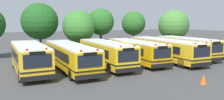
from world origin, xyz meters
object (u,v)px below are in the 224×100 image
object	(u,v)px
school_bus_0	(30,57)
tree_1	(39,22)
tree_4	(134,23)
school_bus_5	(186,47)
traffic_cone	(203,79)
school_bus_4	(165,49)
tree_5	(173,25)
school_bus_2	(106,53)
school_bus_1	(70,56)
school_bus_3	(136,51)
tree_2	(80,27)
tree_3	(101,22)

from	to	relation	value
school_bus_0	tree_1	bearing A→B (deg)	-105.11
tree_4	school_bus_0	bearing A→B (deg)	-149.65
school_bus_5	tree_1	bearing A→B (deg)	-28.59
school_bus_5	traffic_cone	distance (m)	12.24
school_bus_4	tree_5	bearing A→B (deg)	-133.87
school_bus_0	school_bus_2	size ratio (longest dim) A/B	0.95
tree_1	school_bus_1	bearing A→B (deg)	-82.79
school_bus_0	traffic_cone	xyz separation A→B (m)	(11.08, -9.48, -1.07)
school_bus_4	school_bus_5	xyz separation A→B (m)	(3.69, 0.39, 0.01)
tree_5	traffic_cone	world-z (taller)	tree_5
school_bus_3	tree_1	bearing A→B (deg)	-46.63
tree_2	tree_1	bearing A→B (deg)	158.60
school_bus_2	tree_2	bearing A→B (deg)	-88.22
tree_4	school_bus_1	bearing A→B (deg)	-142.65
school_bus_2	tree_3	bearing A→B (deg)	-110.04
school_bus_4	traffic_cone	bearing A→B (deg)	68.54
school_bus_4	tree_3	bearing A→B (deg)	-67.20
tree_1	tree_4	bearing A→B (deg)	1.18
school_bus_2	school_bus_5	distance (m)	11.18
school_bus_5	tree_2	world-z (taller)	tree_2
school_bus_2	school_bus_4	world-z (taller)	school_bus_4
school_bus_0	school_bus_3	distance (m)	11.17
tree_5	school_bus_5	bearing A→B (deg)	-119.74
school_bus_5	traffic_cone	world-z (taller)	school_bus_5
tree_3	tree_5	size ratio (longest dim) A/B	1.00
school_bus_4	tree_2	xyz separation A→B (m)	(-7.67, 7.83, 2.42)
tree_2	school_bus_2	bearing A→B (deg)	-88.66
tree_1	tree_4	size ratio (longest dim) A/B	1.14
school_bus_0	tree_1	distance (m)	10.26
tree_1	traffic_cone	distance (m)	21.29
school_bus_3	tree_2	xyz separation A→B (m)	(-4.00, 7.53, 2.47)
school_bus_0	school_bus_4	size ratio (longest dim) A/B	0.81
tree_1	tree_3	distance (m)	8.56
tree_1	traffic_cone	xyz separation A→B (m)	(8.71, -18.97, -4.18)
school_bus_0	tree_4	bearing A→B (deg)	-150.77
school_bus_4	school_bus_5	world-z (taller)	school_bus_5
school_bus_5	tree_4	size ratio (longest dim) A/B	1.53
school_bus_4	tree_1	xyz separation A→B (m)	(-12.47, 9.71, 3.14)
school_bus_5	traffic_cone	xyz separation A→B (m)	(-7.45, -9.65, -1.06)
school_bus_2	tree_2	xyz separation A→B (m)	(-0.18, 7.79, 2.43)
school_bus_0	tree_2	world-z (taller)	tree_2
school_bus_2	tree_2	size ratio (longest dim) A/B	1.63
tree_2	tree_3	distance (m)	4.21
school_bus_5	school_bus_2	bearing A→B (deg)	3.20
school_bus_1	tree_3	size ratio (longest dim) A/B	1.75
tree_2	tree_3	world-z (taller)	tree_3
tree_1	traffic_cone	bearing A→B (deg)	-65.34
school_bus_5	tree_5	bearing A→B (deg)	-118.36
tree_4	school_bus_2	bearing A→B (deg)	-133.20
school_bus_0	tree_2	size ratio (longest dim) A/B	1.54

